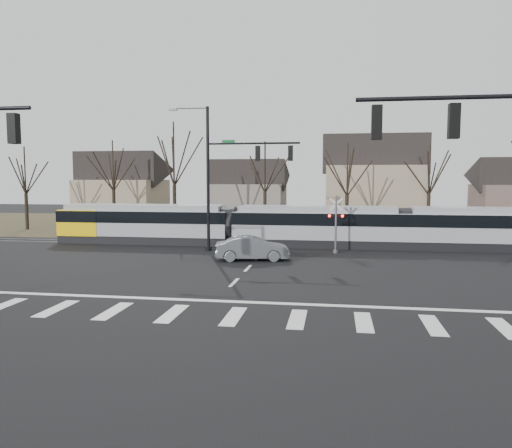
# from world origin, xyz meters

# --- Properties ---
(ground) EXTENTS (140.00, 140.00, 0.00)m
(ground) POSITION_xyz_m (0.00, 0.00, 0.00)
(ground) COLOR black
(grass_verge) EXTENTS (140.00, 28.00, 0.01)m
(grass_verge) POSITION_xyz_m (0.00, 32.00, 0.01)
(grass_verge) COLOR #38331E
(grass_verge) RESTS_ON ground
(crosswalk) EXTENTS (27.00, 2.60, 0.01)m
(crosswalk) POSITION_xyz_m (0.00, -4.00, 0.01)
(crosswalk) COLOR silver
(crosswalk) RESTS_ON ground
(stop_line) EXTENTS (28.00, 0.35, 0.01)m
(stop_line) POSITION_xyz_m (0.00, -1.80, 0.01)
(stop_line) COLOR silver
(stop_line) RESTS_ON ground
(lane_dashes) EXTENTS (0.18, 30.00, 0.01)m
(lane_dashes) POSITION_xyz_m (0.00, 16.00, 0.01)
(lane_dashes) COLOR silver
(lane_dashes) RESTS_ON ground
(rail_pair) EXTENTS (90.00, 1.52, 0.06)m
(rail_pair) POSITION_xyz_m (0.00, 15.80, 0.03)
(rail_pair) COLOR #59595E
(rail_pair) RESTS_ON ground
(tram) EXTENTS (40.61, 3.02, 3.08)m
(tram) POSITION_xyz_m (3.41, 16.00, 1.68)
(tram) COLOR gray
(tram) RESTS_ON ground
(sedan) EXTENTS (3.30, 5.23, 1.53)m
(sedan) POSITION_xyz_m (-0.21, 8.88, 0.76)
(sedan) COLOR #5B5F63
(sedan) RESTS_ON ground
(signal_pole_near_right) EXTENTS (6.72, 0.44, 8.00)m
(signal_pole_near_right) POSITION_xyz_m (10.11, -6.00, 5.17)
(signal_pole_near_right) COLOR black
(signal_pole_near_right) RESTS_ON ground
(signal_pole_far) EXTENTS (9.28, 0.44, 10.20)m
(signal_pole_far) POSITION_xyz_m (-2.41, 12.50, 5.70)
(signal_pole_far) COLOR black
(signal_pole_far) RESTS_ON ground
(rail_crossing_signal) EXTENTS (1.08, 0.36, 4.00)m
(rail_crossing_signal) POSITION_xyz_m (5.00, 12.79, 1.89)
(rail_crossing_signal) COLOR #59595B
(rail_crossing_signal) RESTS_ON ground
(tree_row) EXTENTS (59.20, 7.20, 10.00)m
(tree_row) POSITION_xyz_m (2.00, 26.00, 5.00)
(tree_row) COLOR black
(tree_row) RESTS_ON ground
(house_a) EXTENTS (9.72, 8.64, 8.60)m
(house_a) POSITION_xyz_m (-20.00, 34.00, 4.46)
(house_a) COLOR gray
(house_a) RESTS_ON ground
(house_b) EXTENTS (8.64, 7.56, 7.65)m
(house_b) POSITION_xyz_m (-5.00, 36.00, 3.97)
(house_b) COLOR slate
(house_b) RESTS_ON ground
(house_c) EXTENTS (10.80, 8.64, 10.10)m
(house_c) POSITION_xyz_m (9.00, 33.00, 5.23)
(house_c) COLOR gray
(house_c) RESTS_ON ground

